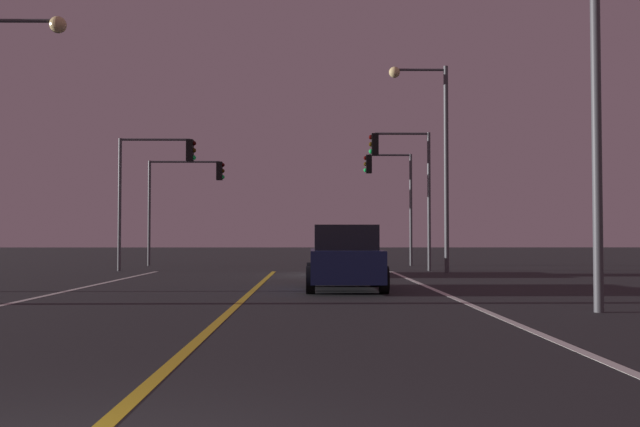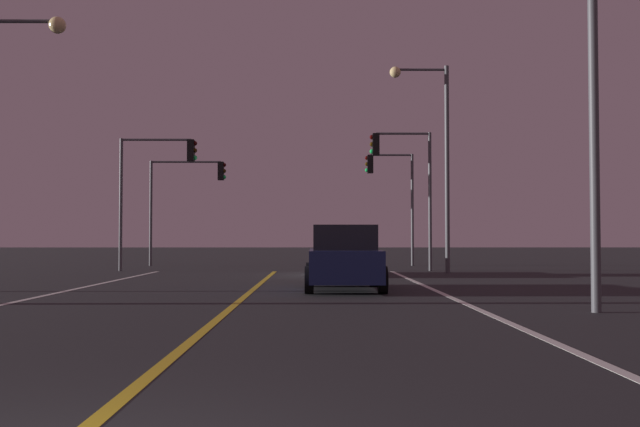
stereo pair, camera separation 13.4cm
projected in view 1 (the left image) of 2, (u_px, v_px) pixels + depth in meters
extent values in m
cube|color=silver|center=(484.00, 310.00, 13.67)|extent=(0.16, 31.81, 0.01)
cube|color=gold|center=(231.00, 311.00, 13.61)|extent=(0.16, 31.81, 0.01)
cylinder|color=black|center=(318.00, 264.00, 28.11)|extent=(0.22, 0.68, 0.68)
cylinder|color=black|center=(364.00, 264.00, 28.13)|extent=(0.22, 0.68, 0.68)
cylinder|color=black|center=(318.00, 267.00, 25.41)|extent=(0.22, 0.68, 0.68)
cylinder|color=black|center=(370.00, 267.00, 25.43)|extent=(0.22, 0.68, 0.68)
cube|color=silver|center=(342.00, 257.00, 26.78)|extent=(1.80, 4.30, 0.80)
cube|color=black|center=(343.00, 238.00, 26.56)|extent=(1.60, 2.10, 0.64)
cube|color=red|center=(327.00, 256.00, 24.68)|extent=(0.24, 0.08, 0.16)
cube|color=red|center=(363.00, 256.00, 24.69)|extent=(0.24, 0.08, 0.16)
cylinder|color=black|center=(311.00, 274.00, 20.41)|extent=(0.22, 0.68, 0.68)
cylinder|color=black|center=(374.00, 274.00, 20.43)|extent=(0.22, 0.68, 0.68)
cylinder|color=black|center=(311.00, 280.00, 17.71)|extent=(0.22, 0.68, 0.68)
cylinder|color=black|center=(384.00, 280.00, 17.73)|extent=(0.22, 0.68, 0.68)
cube|color=navy|center=(345.00, 265.00, 19.08)|extent=(1.80, 4.30, 0.80)
cube|color=black|center=(345.00, 238.00, 18.86)|extent=(1.60, 2.10, 0.64)
cube|color=red|center=(323.00, 264.00, 16.98)|extent=(0.24, 0.08, 0.16)
cube|color=red|center=(374.00, 264.00, 16.99)|extent=(0.24, 0.08, 0.16)
cylinder|color=#4C4C51|center=(429.00, 201.00, 30.19)|extent=(0.14, 0.14, 5.78)
cylinder|color=#4C4C51|center=(402.00, 134.00, 30.27)|extent=(2.25, 0.10, 0.10)
cube|color=black|center=(375.00, 144.00, 30.24)|extent=(0.28, 0.36, 0.90)
sphere|color=#3A0605|center=(371.00, 137.00, 30.25)|extent=(0.20, 0.20, 0.20)
sphere|color=#3C2706|center=(371.00, 144.00, 30.24)|extent=(0.20, 0.20, 0.20)
sphere|color=#19E059|center=(371.00, 151.00, 30.23)|extent=(0.20, 0.20, 0.20)
cylinder|color=#4C4C51|center=(120.00, 204.00, 30.02)|extent=(0.14, 0.14, 5.51)
cylinder|color=#4C4C51|center=(155.00, 140.00, 30.13)|extent=(2.90, 0.10, 0.10)
cube|color=black|center=(190.00, 150.00, 30.13)|extent=(0.28, 0.36, 0.90)
sphere|color=#3A0605|center=(194.00, 143.00, 30.15)|extent=(0.20, 0.20, 0.20)
sphere|color=#3C2706|center=(194.00, 150.00, 30.14)|extent=(0.20, 0.20, 0.20)
sphere|color=#19E059|center=(194.00, 158.00, 30.13)|extent=(0.20, 0.20, 0.20)
cylinder|color=#4C4C51|center=(411.00, 210.00, 35.68)|extent=(0.14, 0.14, 5.51)
cylinder|color=#4C4C51|center=(390.00, 155.00, 35.76)|extent=(2.07, 0.10, 0.10)
cube|color=black|center=(369.00, 164.00, 35.73)|extent=(0.28, 0.36, 0.90)
sphere|color=#3A0605|center=(366.00, 158.00, 35.74)|extent=(0.20, 0.20, 0.20)
sphere|color=#3C2706|center=(366.00, 164.00, 35.73)|extent=(0.20, 0.20, 0.20)
sphere|color=#19E059|center=(366.00, 170.00, 35.72)|extent=(0.20, 0.20, 0.20)
cylinder|color=#4C4C51|center=(149.00, 213.00, 35.51)|extent=(0.14, 0.14, 5.17)
cylinder|color=#4C4C51|center=(185.00, 162.00, 35.62)|extent=(3.43, 0.10, 0.10)
cube|color=black|center=(219.00, 171.00, 35.63)|extent=(0.28, 0.36, 0.90)
sphere|color=#3A0605|center=(223.00, 165.00, 35.64)|extent=(0.20, 0.20, 0.20)
sphere|color=#3C2706|center=(223.00, 171.00, 35.63)|extent=(0.20, 0.20, 0.20)
sphere|color=#19E059|center=(223.00, 177.00, 35.62)|extent=(0.20, 0.20, 0.20)
cylinder|color=#4C4C51|center=(596.00, 98.00, 13.47)|extent=(0.18, 0.18, 7.96)
cylinder|color=#4C4C51|center=(23.00, 21.00, 18.69)|extent=(1.79, 0.10, 0.10)
sphere|color=#F9D88C|center=(58.00, 25.00, 18.70)|extent=(0.44, 0.44, 0.44)
cylinder|color=#4C4C51|center=(446.00, 169.00, 28.39)|extent=(0.18, 0.18, 8.14)
cylinder|color=#4C4C51|center=(420.00, 70.00, 28.51)|extent=(2.02, 0.10, 0.10)
sphere|color=#F9D88C|center=(394.00, 72.00, 28.49)|extent=(0.44, 0.44, 0.44)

